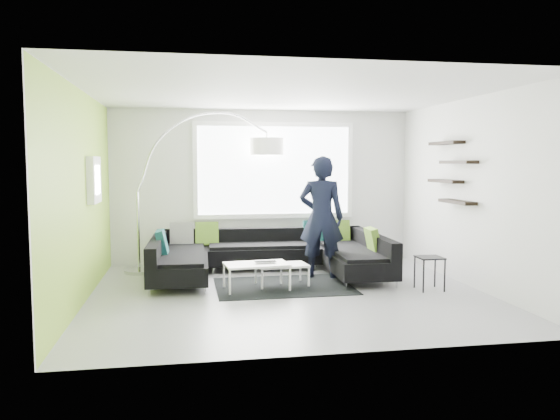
% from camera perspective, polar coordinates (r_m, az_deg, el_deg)
% --- Properties ---
extents(ground, '(5.50, 5.50, 0.00)m').
position_cam_1_polar(ground, '(7.81, 0.88, -8.67)').
color(ground, '#939298').
rests_on(ground, ground).
extents(room_shell, '(5.54, 5.04, 2.82)m').
position_cam_1_polar(room_shell, '(7.80, 0.89, 4.73)').
color(room_shell, silver).
rests_on(room_shell, ground).
extents(sectional_sofa, '(3.73, 2.38, 0.79)m').
position_cam_1_polar(sectional_sofa, '(8.80, -1.26, -4.80)').
color(sectional_sofa, black).
rests_on(sectional_sofa, ground).
extents(rug, '(2.01, 1.46, 0.01)m').
position_cam_1_polar(rug, '(8.22, 0.37, -7.95)').
color(rug, black).
rests_on(rug, ground).
extents(coffee_table, '(1.24, 0.80, 0.39)m').
position_cam_1_polar(coffee_table, '(8.10, -1.10, -6.77)').
color(coffee_table, white).
rests_on(coffee_table, ground).
extents(arc_lamp, '(2.51, 0.68, 2.71)m').
position_cam_1_polar(arc_lamp, '(9.34, -14.67, 1.82)').
color(arc_lamp, silver).
rests_on(arc_lamp, ground).
extents(side_table, '(0.36, 0.36, 0.49)m').
position_cam_1_polar(side_table, '(8.24, 15.34, -6.40)').
color(side_table, black).
rests_on(side_table, ground).
extents(person, '(0.98, 0.88, 1.95)m').
position_cam_1_polar(person, '(8.71, 4.34, -0.77)').
color(person, black).
rests_on(person, ground).
extents(laptop, '(0.35, 0.26, 0.02)m').
position_cam_1_polar(laptop, '(7.93, -1.44, -5.52)').
color(laptop, black).
rests_on(laptop, coffee_table).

